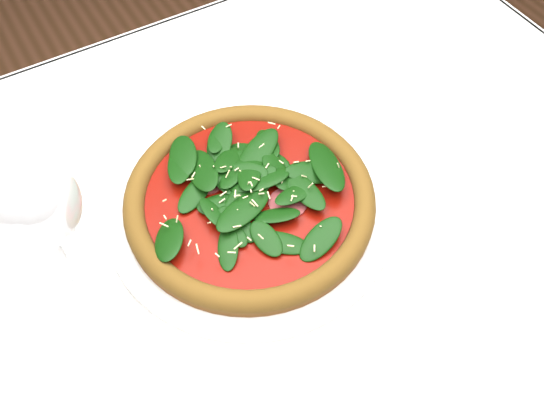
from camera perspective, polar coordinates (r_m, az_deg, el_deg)
dining_table at (r=0.82m, az=-3.66°, el=-5.84°), size 1.21×0.81×0.75m
plate at (r=0.74m, az=-2.08°, el=-0.21°), size 0.35×0.35×0.02m
pizza at (r=0.73m, az=-2.13°, el=0.71°), size 0.34×0.34×0.04m
wine_glass at (r=0.61m, az=-21.47°, el=0.03°), size 0.09×0.09×0.22m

